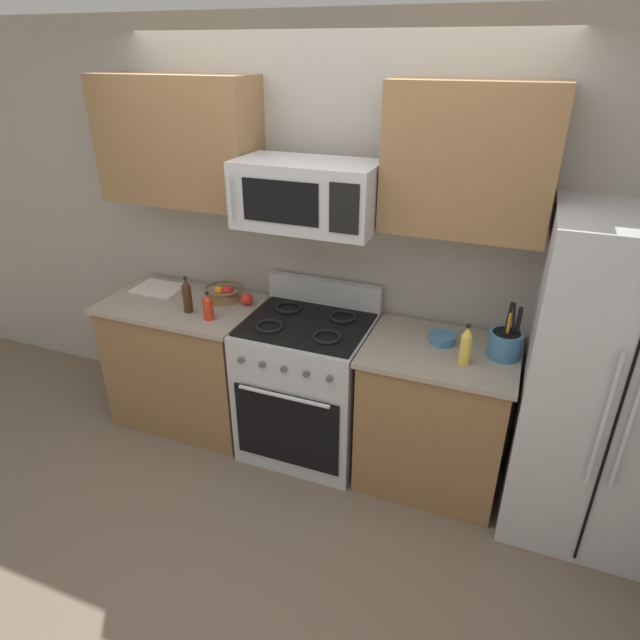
{
  "coord_description": "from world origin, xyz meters",
  "views": [
    {
      "loc": [
        1.13,
        -2.03,
        2.41
      ],
      "look_at": [
        0.14,
        0.52,
        1.03
      ],
      "focal_mm": 30.34,
      "sensor_mm": 36.0,
      "label": 1
    }
  ],
  "objects_px": {
    "utensil_crock": "(505,343)",
    "bottle_soy": "(187,296)",
    "refrigerator": "(607,386)",
    "apple_loose": "(247,299)",
    "range_oven": "(308,385)",
    "bottle_oil": "(466,346)",
    "fruit_basket": "(224,292)",
    "cutting_board": "(159,288)",
    "bottle_hot_sauce": "(208,307)",
    "microwave": "(307,195)",
    "prep_bowl": "(443,338)"
  },
  "relations": [
    {
      "from": "range_oven",
      "to": "utensil_crock",
      "type": "distance_m",
      "value": 1.25
    },
    {
      "from": "range_oven",
      "to": "bottle_oil",
      "type": "distance_m",
      "value": 1.1
    },
    {
      "from": "range_oven",
      "to": "bottle_hot_sauce",
      "type": "height_order",
      "value": "same"
    },
    {
      "from": "bottle_soy",
      "to": "refrigerator",
      "type": "bearing_deg",
      "value": 2.07
    },
    {
      "from": "fruit_basket",
      "to": "bottle_oil",
      "type": "relative_size",
      "value": 1.1
    },
    {
      "from": "refrigerator",
      "to": "bottle_oil",
      "type": "bearing_deg",
      "value": -172.83
    },
    {
      "from": "prep_bowl",
      "to": "range_oven",
      "type": "bearing_deg",
      "value": -174.58
    },
    {
      "from": "utensil_crock",
      "to": "bottle_oil",
      "type": "height_order",
      "value": "utensil_crock"
    },
    {
      "from": "fruit_basket",
      "to": "bottle_soy",
      "type": "xyz_separation_m",
      "value": [
        -0.12,
        -0.25,
        0.06
      ]
    },
    {
      "from": "microwave",
      "to": "bottle_oil",
      "type": "xyz_separation_m",
      "value": [
        0.95,
        -0.13,
        -0.68
      ]
    },
    {
      "from": "utensil_crock",
      "to": "bottle_soy",
      "type": "relative_size",
      "value": 1.44
    },
    {
      "from": "bottle_soy",
      "to": "utensil_crock",
      "type": "bearing_deg",
      "value": 4.43
    },
    {
      "from": "utensil_crock",
      "to": "apple_loose",
      "type": "relative_size",
      "value": 4.1
    },
    {
      "from": "apple_loose",
      "to": "refrigerator",
      "type": "bearing_deg",
      "value": -3.64
    },
    {
      "from": "range_oven",
      "to": "refrigerator",
      "type": "xyz_separation_m",
      "value": [
        1.65,
        -0.02,
        0.41
      ]
    },
    {
      "from": "cutting_board",
      "to": "utensil_crock",
      "type": "bearing_deg",
      "value": -1.91
    },
    {
      "from": "range_oven",
      "to": "refrigerator",
      "type": "distance_m",
      "value": 1.7
    },
    {
      "from": "apple_loose",
      "to": "microwave",
      "type": "bearing_deg",
      "value": -10.71
    },
    {
      "from": "range_oven",
      "to": "bottle_oil",
      "type": "relative_size",
      "value": 4.78
    },
    {
      "from": "bottle_hot_sauce",
      "to": "prep_bowl",
      "type": "distance_m",
      "value": 1.41
    },
    {
      "from": "cutting_board",
      "to": "bottle_soy",
      "type": "distance_m",
      "value": 0.46
    },
    {
      "from": "range_oven",
      "to": "bottle_hot_sauce",
      "type": "xyz_separation_m",
      "value": [
        -0.59,
        -0.15,
        0.52
      ]
    },
    {
      "from": "microwave",
      "to": "apple_loose",
      "type": "bearing_deg",
      "value": 169.29
    },
    {
      "from": "cutting_board",
      "to": "bottle_hot_sauce",
      "type": "height_order",
      "value": "bottle_hot_sauce"
    },
    {
      "from": "bottle_soy",
      "to": "apple_loose",
      "type": "bearing_deg",
      "value": 36.74
    },
    {
      "from": "utensil_crock",
      "to": "apple_loose",
      "type": "height_order",
      "value": "utensil_crock"
    },
    {
      "from": "range_oven",
      "to": "refrigerator",
      "type": "bearing_deg",
      "value": -0.6
    },
    {
      "from": "refrigerator",
      "to": "apple_loose",
      "type": "relative_size",
      "value": 20.94
    },
    {
      "from": "utensil_crock",
      "to": "cutting_board",
      "type": "distance_m",
      "value": 2.3
    },
    {
      "from": "refrigerator",
      "to": "utensil_crock",
      "type": "xyz_separation_m",
      "value": [
        -0.52,
        0.06,
        0.11
      ]
    },
    {
      "from": "bottle_oil",
      "to": "prep_bowl",
      "type": "relative_size",
      "value": 1.49
    },
    {
      "from": "bottle_oil",
      "to": "bottle_hot_sauce",
      "type": "xyz_separation_m",
      "value": [
        -1.54,
        -0.04,
        -0.02
      ]
    },
    {
      "from": "utensil_crock",
      "to": "bottle_oil",
      "type": "distance_m",
      "value": 0.24
    },
    {
      "from": "range_oven",
      "to": "utensil_crock",
      "type": "height_order",
      "value": "utensil_crock"
    },
    {
      "from": "apple_loose",
      "to": "bottle_oil",
      "type": "height_order",
      "value": "bottle_oil"
    },
    {
      "from": "cutting_board",
      "to": "bottle_hot_sauce",
      "type": "xyz_separation_m",
      "value": [
        0.57,
        -0.26,
        0.07
      ]
    },
    {
      "from": "bottle_hot_sauce",
      "to": "apple_loose",
      "type": "bearing_deg",
      "value": 65.08
    },
    {
      "from": "utensil_crock",
      "to": "fruit_basket",
      "type": "distance_m",
      "value": 1.79
    },
    {
      "from": "microwave",
      "to": "bottle_oil",
      "type": "distance_m",
      "value": 1.17
    },
    {
      "from": "microwave",
      "to": "apple_loose",
      "type": "xyz_separation_m",
      "value": [
        -0.47,
        0.09,
        -0.74
      ]
    },
    {
      "from": "apple_loose",
      "to": "bottle_oil",
      "type": "relative_size",
      "value": 0.37
    },
    {
      "from": "utensil_crock",
      "to": "bottle_soy",
      "type": "distance_m",
      "value": 1.91
    },
    {
      "from": "bottle_hot_sauce",
      "to": "fruit_basket",
      "type": "bearing_deg",
      "value": 101.54
    },
    {
      "from": "range_oven",
      "to": "bottle_oil",
      "type": "bearing_deg",
      "value": -6.4
    },
    {
      "from": "utensil_crock",
      "to": "apple_loose",
      "type": "distance_m",
      "value": 1.61
    },
    {
      "from": "microwave",
      "to": "cutting_board",
      "type": "distance_m",
      "value": 1.4
    },
    {
      "from": "microwave",
      "to": "bottle_oil",
      "type": "relative_size",
      "value": 3.42
    },
    {
      "from": "microwave",
      "to": "prep_bowl",
      "type": "xyz_separation_m",
      "value": [
        0.8,
        0.05,
        -0.75
      ]
    },
    {
      "from": "apple_loose",
      "to": "utensil_crock",
      "type": "bearing_deg",
      "value": -2.67
    },
    {
      "from": "fruit_basket",
      "to": "apple_loose",
      "type": "xyz_separation_m",
      "value": [
        0.18,
        -0.03,
        -0.01
      ]
    }
  ]
}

